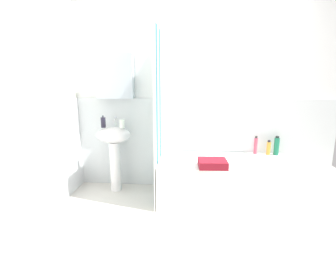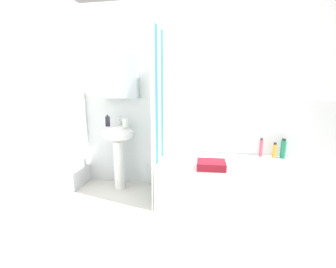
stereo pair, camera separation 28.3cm
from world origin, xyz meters
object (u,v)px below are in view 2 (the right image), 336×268
sink (118,143)px  soap_dispenser (108,121)px  toothbrush_cup (125,123)px  body_wash_bottle (283,149)px  lotion_bottle (261,148)px  towel_folded (211,165)px  conditioner_bottle (275,151)px  bathtub (225,183)px

sink → soap_dispenser: 0.32m
toothbrush_cup → soap_dispenser: bearing=177.7°
body_wash_bottle → lotion_bottle: 0.25m
towel_folded → body_wash_bottle: bearing=32.2°
toothbrush_cup → body_wash_bottle: size_ratio=0.43×
toothbrush_cup → conditioner_bottle: 1.87m
body_wash_bottle → conditioner_bottle: body_wash_bottle is taller
bathtub → towel_folded: towel_folded is taller
sink → lotion_bottle: sink is taller
toothbrush_cup → bathtub: 1.42m
conditioner_bottle → lotion_bottle: 0.16m
lotion_bottle → towel_folded: size_ratio=0.76×
soap_dispenser → towel_folded: size_ratio=0.50×
bathtub → lotion_bottle: (0.42, 0.31, 0.36)m
bathtub → body_wash_bottle: bearing=22.8°
body_wash_bottle → sink: bearing=-177.0°
toothbrush_cup → bathtub: size_ratio=0.07×
body_wash_bottle → lotion_bottle: size_ratio=1.05×
soap_dispenser → conditioner_bottle: soap_dispenser is taller
body_wash_bottle → towel_folded: size_ratio=0.80×
soap_dispenser → lotion_bottle: (1.92, 0.17, -0.30)m
soap_dispenser → towel_folded: soap_dispenser is taller
soap_dispenser → conditioner_bottle: bearing=3.9°
bathtub → soap_dispenser: bearing=174.5°
sink → towel_folded: sink is taller
toothbrush_cup → bathtub: (1.26, -0.14, -0.65)m
conditioner_bottle → lotion_bottle: (-0.15, 0.02, 0.02)m
sink → body_wash_bottle: 2.06m
bathtub → sink: bearing=172.7°
sink → body_wash_bottle: sink is taller
body_wash_bottle → towel_folded: body_wash_bottle is taller
sink → toothbrush_cup: size_ratio=8.14×
sink → toothbrush_cup: toothbrush_cup is taller
toothbrush_cup → body_wash_bottle: toothbrush_cup is taller
towel_folded → soap_dispenser: bearing=163.6°
soap_dispenser → lotion_bottle: size_ratio=0.66×
soap_dispenser → lotion_bottle: 1.96m
body_wash_bottle → conditioner_bottle: (-0.09, 0.01, -0.03)m
soap_dispenser → body_wash_bottle: soap_dispenser is taller
soap_dispenser → toothbrush_cup: soap_dispenser is taller
bathtub → body_wash_bottle: size_ratio=6.39×
sink → bathtub: sink is taller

